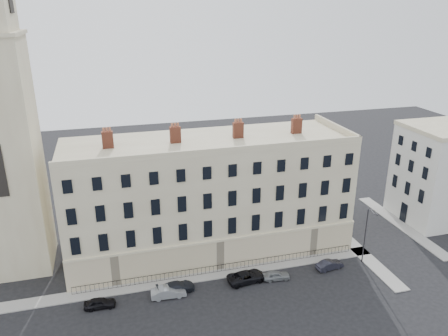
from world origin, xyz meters
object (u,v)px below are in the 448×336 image
at_px(car_c, 176,287).
at_px(car_b, 168,292).
at_px(streetlamp, 366,234).
at_px(car_d, 247,277).
at_px(car_e, 276,275).
at_px(car_f, 330,265).
at_px(car_a, 100,303).

bearing_deg(car_c, car_b, 112.89).
bearing_deg(streetlamp, car_c, -165.18).
bearing_deg(car_d, car_e, -105.07).
height_order(car_c, car_f, car_c).
distance_m(car_c, car_e, 11.96).
bearing_deg(streetlamp, car_d, -164.85).
height_order(car_c, car_e, car_c).
bearing_deg(car_d, car_c, 82.90).
bearing_deg(car_f, streetlamp, -95.89).
distance_m(car_b, car_e, 12.91).
relative_size(car_a, car_c, 0.77).
bearing_deg(car_d, car_f, -97.35).
bearing_deg(car_e, car_d, 86.84).
bearing_deg(car_e, car_f, -81.65).
bearing_deg(car_b, car_c, -55.03).
distance_m(car_d, streetlamp, 15.94).
height_order(car_d, car_e, car_d).
relative_size(car_c, car_d, 0.94).
bearing_deg(car_d, streetlamp, -96.16).
height_order(car_a, car_c, car_c).
relative_size(car_a, streetlamp, 0.45).
bearing_deg(car_e, car_c, 92.43).
distance_m(car_a, car_e, 20.35).
xyz_separation_m(car_c, car_f, (19.16, -0.38, -0.06)).
bearing_deg(car_a, car_d, -85.89).
relative_size(car_f, streetlamp, 0.47).
bearing_deg(car_d, car_a, 85.06).
relative_size(car_b, car_c, 0.89).
xyz_separation_m(car_b, car_c, (0.97, 0.62, -0.01)).
bearing_deg(car_e, car_b, 95.44).
relative_size(car_e, car_f, 0.94).
bearing_deg(car_e, streetlamp, -81.63).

